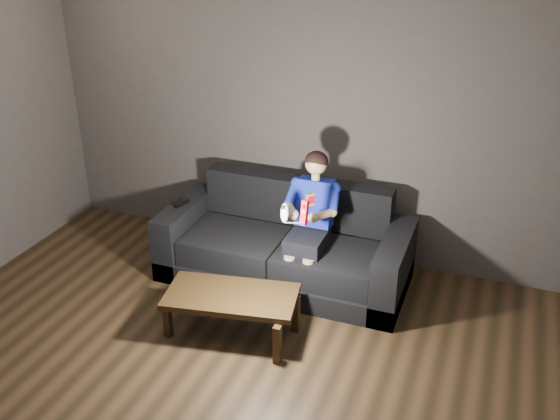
% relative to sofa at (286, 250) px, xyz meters
% --- Properties ---
extents(floor, '(5.00, 5.00, 0.00)m').
position_rel_sofa_xyz_m(floor, '(-0.07, -1.90, -0.28)').
color(floor, black).
rests_on(floor, ground).
extents(back_wall, '(5.00, 0.04, 2.70)m').
position_rel_sofa_xyz_m(back_wall, '(-0.07, 0.60, 1.07)').
color(back_wall, '#3E3736').
rests_on(back_wall, ground).
extents(sofa, '(2.19, 0.95, 0.85)m').
position_rel_sofa_xyz_m(sofa, '(0.00, 0.00, 0.00)').
color(sofa, black).
rests_on(sofa, floor).
extents(child, '(0.47, 0.57, 1.15)m').
position_rel_sofa_xyz_m(child, '(0.25, -0.06, 0.45)').
color(child, black).
rests_on(child, sofa).
extents(wii_remote_red, '(0.06, 0.08, 0.20)m').
position_rel_sofa_xyz_m(wii_remote_red, '(0.34, -0.50, 0.67)').
color(wii_remote_red, red).
rests_on(wii_remote_red, child).
extents(nunchuk_white, '(0.09, 0.11, 0.17)m').
position_rel_sofa_xyz_m(nunchuk_white, '(0.17, -0.49, 0.63)').
color(nunchuk_white, white).
rests_on(nunchuk_white, child).
extents(wii_remote_black, '(0.07, 0.17, 0.03)m').
position_rel_sofa_xyz_m(wii_remote_black, '(-0.99, -0.08, 0.34)').
color(wii_remote_black, black).
rests_on(wii_remote_black, sofa).
extents(coffee_table, '(1.09, 0.68, 0.37)m').
position_rel_sofa_xyz_m(coffee_table, '(-0.10, -0.94, 0.04)').
color(coffee_table, black).
rests_on(coffee_table, floor).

